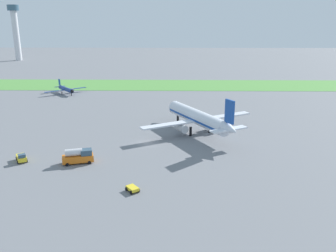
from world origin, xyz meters
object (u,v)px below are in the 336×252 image
airplane_midfield_jet (198,118)px  control_tower (15,28)px  fuel_truck_near_gate (78,156)px  baggage_cart_by_runway (132,189)px  pushback_tug_midfield (21,157)px  airplane_taxiing_turboprop (66,89)px

airplane_midfield_jet → control_tower: (-121.47, 172.39, 18.63)m
airplane_midfield_jet → control_tower: size_ratio=0.78×
airplane_midfield_jet → fuel_truck_near_gate: (-27.00, -21.34, -2.68)m
baggage_cart_by_runway → control_tower: size_ratio=0.08×
airplane_midfield_jet → control_tower: control_tower is taller
pushback_tug_midfield → control_tower: 210.87m
fuel_truck_near_gate → baggage_cart_by_runway: 18.44m
baggage_cart_by_runway → control_tower: control_tower is taller
airplane_taxiing_turboprop → baggage_cart_by_runway: bearing=-16.5°
fuel_truck_near_gate → pushback_tug_midfield: size_ratio=1.72×
airplane_taxiing_turboprop → airplane_midfield_jet: size_ratio=0.47×
airplane_taxiing_turboprop → fuel_truck_near_gate: bearing=-21.6°
airplane_midfield_jet → baggage_cart_by_runway: bearing=129.0°
airplane_midfield_jet → control_tower: 211.71m
airplane_taxiing_turboprop → pushback_tug_midfield: size_ratio=3.59×
baggage_cart_by_runway → airplane_midfield_jet: bearing=120.7°
control_tower → pushback_tug_midfield: bearing=-67.0°
fuel_truck_near_gate → baggage_cart_by_runway: (13.08, -12.96, -1.01)m
pushback_tug_midfield → baggage_cart_by_runway: pushback_tug_midfield is taller
pushback_tug_midfield → baggage_cart_by_runway: 29.08m
airplane_taxiing_turboprop → baggage_cart_by_runway: airplane_taxiing_turboprop is taller
fuel_truck_near_gate → control_tower: control_tower is taller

